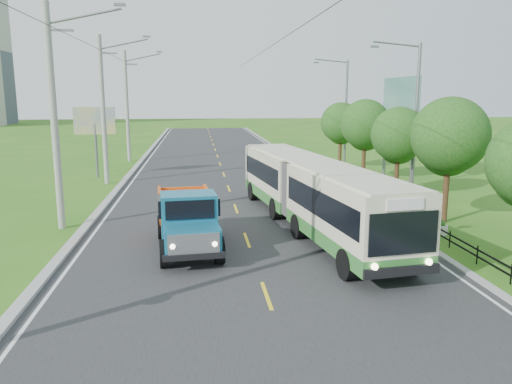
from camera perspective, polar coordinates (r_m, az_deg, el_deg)
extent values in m
plane|color=#2D6618|center=(15.60, 1.21, -11.79)|extent=(240.00, 240.00, 0.00)
cube|color=#28282B|center=(34.83, -3.34, 1.00)|extent=(14.00, 120.00, 0.02)
cube|color=#9E9E99|center=(35.14, -15.15, 0.83)|extent=(0.40, 120.00, 0.15)
cube|color=#9E9E99|center=(35.95, 8.11, 1.28)|extent=(0.30, 120.00, 0.10)
cube|color=silver|center=(35.07, -14.25, 0.77)|extent=(0.12, 120.00, 0.00)
cube|color=silver|center=(35.83, 7.33, 1.23)|extent=(0.12, 120.00, 0.00)
cube|color=yellow|center=(15.59, 1.21, -11.71)|extent=(0.12, 2.20, 0.00)
cube|color=black|center=(30.51, 12.53, -0.12)|extent=(0.04, 40.00, 0.60)
cylinder|color=gray|center=(24.10, -22.08, 7.72)|extent=(0.32, 0.32, 10.00)
cube|color=slate|center=(24.11, -21.56, 16.83)|extent=(1.20, 0.10, 0.10)
cube|color=slate|center=(23.78, -15.31, 19.96)|extent=(0.50, 0.18, 0.12)
cylinder|color=gray|center=(35.81, -17.08, 8.85)|extent=(0.32, 0.32, 10.00)
cube|color=slate|center=(35.82, -16.61, 14.96)|extent=(1.20, 0.10, 0.10)
cube|color=slate|center=(35.60, -12.40, 16.97)|extent=(0.50, 0.18, 0.12)
cylinder|color=gray|center=(47.67, -14.53, 9.39)|extent=(0.32, 0.32, 10.00)
cube|color=slate|center=(47.68, -14.15, 13.98)|extent=(1.20, 0.10, 0.10)
cube|color=slate|center=(47.51, -10.98, 15.45)|extent=(0.50, 0.18, 0.12)
cylinder|color=#382314|center=(25.56, 20.89, 0.44)|extent=(0.28, 0.28, 3.36)
sphere|color=#174814|center=(25.25, 21.28, 6.07)|extent=(3.60, 3.60, 3.60)
sphere|color=#174814|center=(25.85, 21.05, 4.57)|extent=(2.64, 2.64, 2.64)
cylinder|color=#382314|center=(30.95, 15.77, 2.16)|extent=(0.28, 0.28, 3.02)
sphere|color=#174814|center=(30.70, 16.00, 6.34)|extent=(3.24, 3.24, 3.24)
sphere|color=#174814|center=(31.29, 15.92, 5.23)|extent=(2.38, 2.38, 2.38)
cylinder|color=#382314|center=(36.49, 12.21, 3.79)|extent=(0.28, 0.28, 3.25)
sphere|color=#174814|center=(36.28, 12.37, 7.61)|extent=(3.48, 3.48, 3.48)
sphere|color=#174814|center=(36.86, 12.36, 6.57)|extent=(2.55, 2.55, 2.55)
cylinder|color=#382314|center=(42.18, 9.58, 4.71)|extent=(0.28, 0.28, 3.08)
sphere|color=#174814|center=(42.00, 9.68, 7.84)|extent=(3.30, 3.30, 3.30)
sphere|color=#174814|center=(42.57, 9.72, 6.99)|extent=(2.42, 2.42, 2.42)
cylinder|color=slate|center=(31.05, 17.78, 7.63)|extent=(0.20, 0.20, 9.00)
cylinder|color=slate|center=(30.60, 15.80, 15.95)|extent=(2.80, 0.10, 0.34)
cube|color=slate|center=(30.12, 13.41, 15.86)|extent=(0.45, 0.16, 0.12)
cylinder|color=slate|center=(44.17, 10.23, 8.82)|extent=(0.20, 0.20, 9.00)
cylinder|color=slate|center=(43.85, 8.62, 14.60)|extent=(2.80, 0.10, 0.34)
cube|color=slate|center=(43.52, 6.91, 14.48)|extent=(0.45, 0.16, 0.12)
cylinder|color=silver|center=(23.59, 20.28, -4.04)|extent=(0.64, 0.64, 0.40)
sphere|color=#174814|center=(23.53, 20.32, -3.45)|extent=(0.44, 0.44, 0.44)
cylinder|color=silver|center=(30.73, 13.58, -0.28)|extent=(0.64, 0.64, 0.40)
sphere|color=#174814|center=(30.68, 13.60, 0.18)|extent=(0.44, 0.44, 0.44)
cylinder|color=silver|center=(38.21, 9.46, 2.04)|extent=(0.64, 0.64, 0.40)
sphere|color=#174814|center=(38.18, 9.47, 2.42)|extent=(0.44, 0.44, 0.44)
cylinder|color=slate|center=(39.18, -17.80, 4.54)|extent=(0.20, 0.20, 4.00)
cube|color=yellow|center=(39.01, -17.99, 7.75)|extent=(3.00, 0.15, 2.00)
cylinder|color=slate|center=(35.00, 17.48, 4.68)|extent=(0.24, 0.24, 5.00)
cylinder|color=slate|center=(39.59, 14.53, 5.51)|extent=(0.24, 0.24, 5.00)
cube|color=#144C47|center=(37.11, 16.19, 10.19)|extent=(0.20, 6.00, 3.00)
cube|color=#31762F|center=(19.42, 10.56, -4.80)|extent=(3.52, 7.96, 0.56)
cube|color=beige|center=(19.12, 10.69, -1.13)|extent=(3.52, 7.96, 1.98)
cube|color=black|center=(19.12, 10.69, -1.10)|extent=(3.48, 7.35, 0.97)
cube|color=#31762F|center=(27.13, 3.16, -0.13)|extent=(3.45, 7.45, 0.56)
cube|color=beige|center=(26.91, 3.18, 2.53)|extent=(3.45, 7.45, 1.98)
cube|color=black|center=(26.91, 3.18, 2.55)|extent=(3.42, 6.84, 0.97)
cube|color=#4C4C4C|center=(23.13, 6.18, 0.37)|extent=(2.52, 1.32, 2.44)
cube|color=black|center=(15.83, 16.51, -4.56)|extent=(2.30, 0.35, 1.33)
cylinder|color=black|center=(16.95, 10.32, -8.15)|extent=(0.46, 1.10, 1.07)
cylinder|color=black|center=(18.00, 17.12, -7.33)|extent=(0.46, 1.10, 1.07)
cylinder|color=black|center=(21.42, 4.80, -3.94)|extent=(0.46, 1.10, 1.07)
cylinder|color=black|center=(22.26, 10.47, -3.52)|extent=(0.46, 1.10, 1.07)
cylinder|color=black|center=(24.65, 2.19, -1.93)|extent=(0.46, 1.10, 1.07)
cylinder|color=black|center=(25.38, 7.22, -1.63)|extent=(0.46, 1.10, 1.07)
cylinder|color=black|center=(29.11, -0.40, 0.08)|extent=(0.46, 1.10, 1.07)
cylinder|color=black|center=(29.74, 3.94, 0.29)|extent=(0.46, 1.10, 1.07)
cube|color=#156283|center=(17.85, -7.31, -5.41)|extent=(2.07, 1.48, 0.93)
cube|color=#156283|center=(19.08, -7.70, -2.89)|extent=(2.18, 1.67, 1.87)
cube|color=black|center=(18.97, -7.73, -1.53)|extent=(2.36, 1.41, 0.65)
cube|color=black|center=(20.03, -7.80, -4.86)|extent=(1.44, 5.66, 0.23)
cube|color=#C85B12|center=(21.34, -8.19, -1.30)|extent=(2.39, 2.98, 1.21)
cylinder|color=black|center=(18.14, -10.43, -6.94)|extent=(0.42, 1.05, 1.03)
cylinder|color=black|center=(18.28, -4.24, -6.64)|extent=(0.42, 1.05, 1.03)
cylinder|color=black|center=(21.72, -10.73, -3.95)|extent=(0.42, 1.05, 1.03)
cylinder|color=black|center=(21.84, -5.58, -3.72)|extent=(0.42, 1.05, 1.03)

